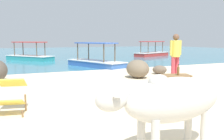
{
  "coord_description": "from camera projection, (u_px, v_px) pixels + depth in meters",
  "views": [
    {
      "loc": [
        -3.46,
        -3.67,
        1.48
      ],
      "look_at": [
        -0.45,
        3.0,
        0.55
      ],
      "focal_mm": 39.12,
      "sensor_mm": 36.0,
      "label": 1
    }
  ],
  "objects": [
    {
      "name": "boat_teal",
      "position": [
        30.0,
        56.0,
        17.13
      ],
      "size": [
        3.14,
        3.63,
        1.29
      ],
      "rotation": [
        0.0,
        0.0,
        2.22
      ],
      "color": "teal",
      "rests_on": "water_surface"
    },
    {
      "name": "person_standing",
      "position": [
        176.0,
        53.0,
        8.55
      ],
      "size": [
        0.51,
        0.32,
        1.62
      ],
      "rotation": [
        0.0,
        0.0,
        4.8
      ],
      "color": "#CC3D47",
      "rests_on": "sand_beach"
    },
    {
      "name": "boat_blue",
      "position": [
        96.0,
        61.0,
        13.08
      ],
      "size": [
        2.33,
        3.85,
        1.29
      ],
      "rotation": [
        0.0,
        0.0,
        5.06
      ],
      "color": "#3866B7",
      "rests_on": "water_surface"
    },
    {
      "name": "water_surface",
      "position": [
        39.0,
        54.0,
        24.82
      ],
      "size": [
        60.0,
        36.0,
        0.03
      ],
      "primitive_type": "cube",
      "color": "teal",
      "rests_on": "ground"
    },
    {
      "name": "boat_red",
      "position": [
        152.0,
        53.0,
        21.26
      ],
      "size": [
        3.84,
        2.41,
        1.29
      ],
      "rotation": [
        0.0,
        0.0,
        0.37
      ],
      "color": "#C63833",
      "rests_on": "water_surface"
    },
    {
      "name": "shore_rock_small",
      "position": [
        160.0,
        70.0,
        10.12
      ],
      "size": [
        0.76,
        0.75,
        0.36
      ],
      "primitive_type": "ellipsoid",
      "rotation": [
        0.0,
        0.0,
        2.47
      ],
      "color": "#6B5B4C",
      "rests_on": "sand_beach"
    },
    {
      "name": "low_bench_table",
      "position": [
        176.0,
        78.0,
        6.7
      ],
      "size": [
        0.86,
        0.65,
        0.47
      ],
      "rotation": [
        0.0,
        0.0,
        -0.31
      ],
      "color": "brown",
      "rests_on": "sand_beach"
    },
    {
      "name": "cow",
      "position": [
        171.0,
        101.0,
        3.05
      ],
      "size": [
        1.8,
        0.58,
        1.02
      ],
      "rotation": [
        0.0,
        0.0,
        3.18
      ],
      "color": "beige",
      "rests_on": "sand_beach"
    },
    {
      "name": "bottle",
      "position": [
        178.0,
        71.0,
        6.58
      ],
      "size": [
        0.07,
        0.07,
        0.3
      ],
      "color": "brown",
      "rests_on": "low_bench_table"
    },
    {
      "name": "deck_chair_near",
      "position": [
        11.0,
        93.0,
        4.76
      ],
      "size": [
        0.69,
        0.87,
        0.68
      ],
      "rotation": [
        0.0,
        0.0,
        4.49
      ],
      "color": "brown",
      "rests_on": "sand_beach"
    },
    {
      "name": "sand_beach",
      "position": [
        193.0,
        112.0,
        4.91
      ],
      "size": [
        18.0,
        14.0,
        0.04
      ],
      "primitive_type": "cube",
      "color": "beige",
      "rests_on": "ground"
    },
    {
      "name": "shore_rock_medium",
      "position": [
        138.0,
        69.0,
        9.08
      ],
      "size": [
        0.9,
        1.03,
        0.68
      ],
      "primitive_type": "ellipsoid",
      "rotation": [
        0.0,
        0.0,
        1.7
      ],
      "color": "#756651",
      "rests_on": "sand_beach"
    }
  ]
}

